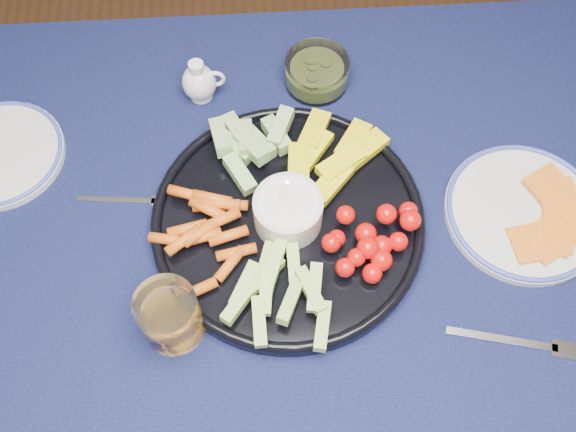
{
  "coord_description": "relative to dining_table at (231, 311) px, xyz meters",
  "views": [
    {
      "loc": [
        0.07,
        -0.34,
        1.6
      ],
      "look_at": [
        0.09,
        0.1,
        0.78
      ],
      "focal_mm": 40.0,
      "sensor_mm": 36.0,
      "label": 1
    }
  ],
  "objects": [
    {
      "name": "creamer_pitcher",
      "position": [
        -0.03,
        0.35,
        0.12
      ],
      "size": [
        0.07,
        0.06,
        0.08
      ],
      "color": "white",
      "rests_on": "dining_table"
    },
    {
      "name": "fork_left",
      "position": [
        -0.14,
        0.15,
        0.09
      ],
      "size": [
        0.14,
        0.03,
        0.0
      ],
      "color": "silver",
      "rests_on": "dining_table"
    },
    {
      "name": "dining_table",
      "position": [
        0.0,
        0.0,
        0.0
      ],
      "size": [
        1.67,
        1.07,
        0.75
      ],
      "color": "#54361C",
      "rests_on": "ground"
    },
    {
      "name": "juice_tumbler",
      "position": [
        -0.07,
        -0.05,
        0.13
      ],
      "size": [
        0.08,
        0.08,
        0.1
      ],
      "color": "white",
      "rests_on": "dining_table"
    },
    {
      "name": "fork_right",
      "position": [
        0.4,
        -0.1,
        0.09
      ],
      "size": [
        0.18,
        0.06,
        0.0
      ],
      "color": "silver",
      "rests_on": "dining_table"
    },
    {
      "name": "pickle_bowl",
      "position": [
        0.16,
        0.37,
        0.11
      ],
      "size": [
        0.11,
        0.11,
        0.05
      ],
      "color": "white",
      "rests_on": "dining_table"
    },
    {
      "name": "cheese_plate",
      "position": [
        0.45,
        0.09,
        0.1
      ],
      "size": [
        0.24,
        0.24,
        0.03
      ],
      "color": "silver",
      "rests_on": "dining_table"
    },
    {
      "name": "crudite_platter",
      "position": [
        0.09,
        0.1,
        0.11
      ],
      "size": [
        0.4,
        0.4,
        0.13
      ],
      "color": "black",
      "rests_on": "dining_table"
    }
  ]
}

